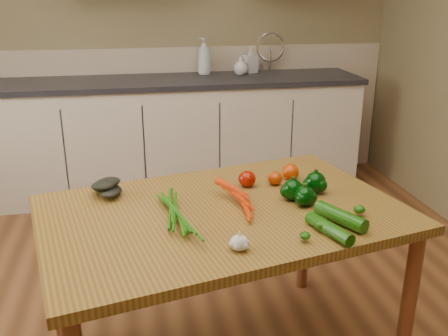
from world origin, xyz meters
TOP-DOWN VIEW (x-y plane):
  - room at (0.00, 0.17)m, footprint 4.04×5.04m
  - counter_run at (0.21, 2.19)m, footprint 2.84×0.64m
  - table at (0.18, 0.12)m, footprint 1.55×1.17m
  - soap_bottle_a at (0.44, 2.35)m, footprint 0.15×0.15m
  - soap_bottle_b at (0.82, 2.35)m, footprint 0.12×0.12m
  - soap_bottle_c at (0.72, 2.26)m, footprint 0.14×0.14m
  - carrot_bunch at (0.16, 0.11)m, footprint 0.29×0.25m
  - leafy_greens at (-0.28, 0.33)m, footprint 0.20×0.18m
  - garlic_bulb at (0.18, -0.20)m, footprint 0.06×0.06m
  - pepper_a at (0.48, 0.16)m, footprint 0.09×0.09m
  - pepper_b at (0.60, 0.22)m, footprint 0.09×0.09m
  - pepper_c at (0.51, 0.10)m, footprint 0.08×0.08m
  - tomato_a at (0.33, 0.34)m, footprint 0.08×0.08m
  - tomato_b at (0.45, 0.34)m, footprint 0.06×0.06m
  - tomato_c at (0.54, 0.38)m, footprint 0.08×0.08m
  - zucchini_a at (0.58, -0.08)m, footprint 0.15×0.22m
  - zucchini_b at (0.51, -0.15)m, footprint 0.12×0.22m

SIDE VIEW (x-z plane):
  - counter_run at x=0.21m, z-range -0.11..1.03m
  - table at x=0.18m, z-range 0.29..1.03m
  - zucchini_b at x=0.51m, z-range 0.74..0.79m
  - garlic_bulb at x=0.18m, z-range 0.74..0.80m
  - zucchini_a at x=0.58m, z-range 0.74..0.80m
  - tomato_b at x=0.45m, z-range 0.74..0.80m
  - carrot_bunch at x=0.16m, z-range 0.74..0.81m
  - tomato_a at x=0.33m, z-range 0.74..0.81m
  - tomato_c at x=0.54m, z-range 0.74..0.82m
  - pepper_c at x=0.51m, z-range 0.74..0.82m
  - pepper_a at x=0.48m, z-range 0.74..0.83m
  - pepper_b at x=0.60m, z-range 0.74..0.83m
  - leafy_greens at x=-0.28m, z-range 0.74..0.84m
  - soap_bottle_c at x=0.72m, z-range 0.90..1.05m
  - soap_bottle_b at x=0.82m, z-range 0.90..1.11m
  - soap_bottle_a at x=0.44m, z-range 0.90..1.18m
  - room at x=0.00m, z-range -0.07..2.57m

